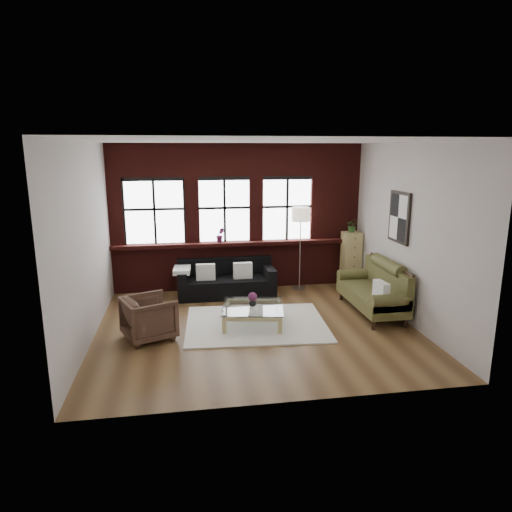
{
  "coord_description": "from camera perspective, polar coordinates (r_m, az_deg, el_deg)",
  "views": [
    {
      "loc": [
        -1.21,
        -7.47,
        3.05
      ],
      "look_at": [
        0.1,
        0.6,
        1.15
      ],
      "focal_mm": 32.0,
      "sensor_mm": 36.0,
      "label": 1
    }
  ],
  "objects": [
    {
      "name": "flowers",
      "position": [
        8.11,
        -0.43,
        -5.12
      ],
      "size": [
        0.16,
        0.16,
        0.16
      ],
      "primitive_type": "sphere",
      "color": "#5F204B",
      "rests_on": "vase"
    },
    {
      "name": "wall_right",
      "position": [
        8.58,
        18.45,
        2.67
      ],
      "size": [
        0.0,
        5.0,
        5.0
      ],
      "primitive_type": "plane",
      "rotation": [
        1.57,
        0.0,
        -1.57
      ],
      "color": "beige",
      "rests_on": "ground"
    },
    {
      "name": "window_left",
      "position": [
        10.02,
        -12.57,
        5.32
      ],
      "size": [
        1.38,
        0.1,
        1.5
      ],
      "primitive_type": null,
      "color": "black",
      "rests_on": "brick_backwall"
    },
    {
      "name": "floor",
      "position": [
        8.16,
        -0.02,
        -8.87
      ],
      "size": [
        5.5,
        5.5,
        0.0
      ],
      "primitive_type": "plane",
      "color": "brown",
      "rests_on": "ground"
    },
    {
      "name": "pillow_a",
      "position": [
        9.61,
        -6.32,
        -2.0
      ],
      "size": [
        0.4,
        0.15,
        0.34
      ],
      "primitive_type": "cube",
      "rotation": [
        0.0,
        0.0,
        -0.03
      ],
      "color": "white",
      "rests_on": "dark_sofa"
    },
    {
      "name": "window_mid",
      "position": [
        10.05,
        -3.96,
        5.62
      ],
      "size": [
        1.38,
        0.1,
        1.5
      ],
      "primitive_type": null,
      "color": "black",
      "rests_on": "brick_backwall"
    },
    {
      "name": "wall_left",
      "position": [
        7.77,
        -20.49,
        1.48
      ],
      "size": [
        0.0,
        5.0,
        5.0
      ],
      "primitive_type": "plane",
      "rotation": [
        1.57,
        0.0,
        1.57
      ],
      "color": "beige",
      "rests_on": "ground"
    },
    {
      "name": "ceiling",
      "position": [
        7.57,
        -0.02,
        14.21
      ],
      "size": [
        5.5,
        5.5,
        0.0
      ],
      "primitive_type": "plane",
      "rotation": [
        3.14,
        0.0,
        0.0
      ],
      "color": "white",
      "rests_on": "ground"
    },
    {
      "name": "wall_front",
      "position": [
        5.32,
        4.29,
        -2.78
      ],
      "size": [
        5.5,
        0.0,
        5.5
      ],
      "primitive_type": "plane",
      "rotation": [
        -1.57,
        0.0,
        0.0
      ],
      "color": "beige",
      "rests_on": "ground"
    },
    {
      "name": "shag_rug",
      "position": [
        8.28,
        0.0,
        -8.44
      ],
      "size": [
        2.6,
        2.11,
        0.03
      ],
      "primitive_type": "cube",
      "rotation": [
        0.0,
        0.0,
        -0.07
      ],
      "color": "silver",
      "rests_on": "floor"
    },
    {
      "name": "sill_ledge",
      "position": [
        10.1,
        -2.15,
        1.59
      ],
      "size": [
        5.5,
        0.3,
        0.08
      ],
      "primitive_type": "cube",
      "color": "#43120F",
      "rests_on": "brick_backwall"
    },
    {
      "name": "floor_lamp",
      "position": [
        10.13,
        5.54,
        1.32
      ],
      "size": [
        0.4,
        0.4,
        1.99
      ],
      "primitive_type": null,
      "color": "#A5A5A8",
      "rests_on": "floor"
    },
    {
      "name": "wall_poster",
      "position": [
        8.79,
        17.5,
        4.63
      ],
      "size": [
        0.05,
        0.74,
        0.94
      ],
      "primitive_type": null,
      "color": "black",
      "rests_on": "wall_right"
    },
    {
      "name": "dark_sofa",
      "position": [
        9.79,
        -3.74,
        -2.82
      ],
      "size": [
        2.06,
        0.83,
        0.75
      ],
      "primitive_type": null,
      "color": "black",
      "rests_on": "floor"
    },
    {
      "name": "drawer_chest",
      "position": [
        10.57,
        11.76,
        -0.43
      ],
      "size": [
        0.39,
        0.39,
        1.26
      ],
      "primitive_type": "cube",
      "color": "tan",
      "rests_on": "floor"
    },
    {
      "name": "brick_backwall",
      "position": [
        10.09,
        -2.24,
        4.81
      ],
      "size": [
        5.5,
        0.12,
        3.2
      ],
      "primitive_type": null,
      "color": "#43120F",
      "rests_on": "floor"
    },
    {
      "name": "sill_plant",
      "position": [
        9.99,
        -4.5,
        2.63
      ],
      "size": [
        0.19,
        0.16,
        0.33
      ],
      "primitive_type": "imported",
      "rotation": [
        0.0,
        0.0,
        0.07
      ],
      "color": "#5F204B",
      "rests_on": "sill_ledge"
    },
    {
      "name": "window_right",
      "position": [
        10.27,
        3.88,
        5.78
      ],
      "size": [
        1.38,
        0.1,
        1.5
      ],
      "primitive_type": null,
      "color": "black",
      "rests_on": "brick_backwall"
    },
    {
      "name": "pillow_b",
      "position": [
        9.68,
        -1.67,
        -1.82
      ],
      "size": [
        0.4,
        0.14,
        0.34
      ],
      "primitive_type": "cube",
      "rotation": [
        0.0,
        0.0,
        0.0
      ],
      "color": "white",
      "rests_on": "dark_sofa"
    },
    {
      "name": "coffee_table",
      "position": [
        8.22,
        -0.42,
        -7.44
      ],
      "size": [
        1.23,
        1.23,
        0.36
      ],
      "primitive_type": null,
      "rotation": [
        0.0,
        0.0,
        -0.17
      ],
      "color": "tan",
      "rests_on": "shag_rug"
    },
    {
      "name": "armchair",
      "position": [
        7.77,
        -13.22,
        -7.53
      ],
      "size": [
        1.02,
        1.01,
        0.72
      ],
      "primitive_type": "imported",
      "rotation": [
        0.0,
        0.0,
        1.96
      ],
      "color": "#432D21",
      "rests_on": "floor"
    },
    {
      "name": "vase",
      "position": [
        8.14,
        -0.43,
        -5.81
      ],
      "size": [
        0.17,
        0.17,
        0.14
      ],
      "primitive_type": "imported",
      "rotation": [
        0.0,
        0.0,
        0.32
      ],
      "color": "#B2B2B2",
      "rests_on": "coffee_table"
    },
    {
      "name": "pillow_settee",
      "position": [
        8.4,
        15.37,
        -4.24
      ],
      "size": [
        0.17,
        0.39,
        0.34
      ],
      "primitive_type": "cube",
      "rotation": [
        0.0,
        0.0,
        0.08
      ],
      "color": "white",
      "rests_on": "vintage_settee"
    },
    {
      "name": "potted_plant_top",
      "position": [
        10.42,
        11.96,
        3.77
      ],
      "size": [
        0.31,
        0.27,
        0.31
      ],
      "primitive_type": "imported",
      "rotation": [
        0.0,
        0.0,
        -0.11
      ],
      "color": "#2D5923",
      "rests_on": "drawer_chest"
    },
    {
      "name": "wall_back",
      "position": [
        10.15,
        -2.28,
        4.86
      ],
      "size": [
        5.5,
        0.0,
        5.5
      ],
      "primitive_type": "plane",
      "rotation": [
        1.57,
        0.0,
        0.0
      ],
      "color": "beige",
      "rests_on": "ground"
    },
    {
      "name": "vintage_settee",
      "position": [
        8.97,
        14.26,
        -3.78
      ],
      "size": [
        0.85,
        1.91,
        1.02
      ],
      "primitive_type": null,
      "color": "#4D4C23",
      "rests_on": "floor"
    }
  ]
}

